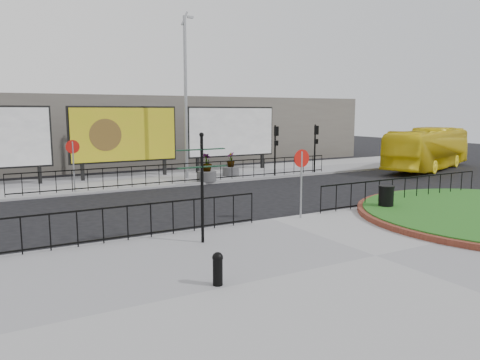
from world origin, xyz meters
TOP-DOWN VIEW (x-y plane):
  - ground at (0.00, 0.00)m, footprint 90.00×90.00m
  - pavement_near at (0.00, -5.00)m, footprint 30.00×10.00m
  - pavement_far at (0.00, 12.00)m, footprint 44.00×6.00m
  - railing_near_left at (-6.00, -0.30)m, footprint 10.00×0.10m
  - railing_near_right at (6.50, -0.30)m, footprint 9.00×0.10m
  - railing_far at (1.00, 9.30)m, footprint 18.00×0.10m
  - speed_sign_far at (-5.00, 9.40)m, footprint 0.64×0.07m
  - speed_sign_near at (1.00, -0.40)m, footprint 0.64×0.07m
  - billboard_mid at (-1.50, 12.97)m, footprint 6.20×0.31m
  - billboard_right at (5.50, 12.97)m, footprint 6.20×0.31m
  - lamp_post at (1.51, 11.00)m, footprint 0.74×0.18m
  - signal_pole_a at (6.50, 9.34)m, footprint 0.22×0.26m
  - signal_pole_b at (9.50, 9.34)m, footprint 0.22×0.26m
  - building_backdrop at (0.00, 22.00)m, footprint 40.00×10.00m
  - fingerpost_sign at (-3.44, -1.55)m, footprint 1.51×0.25m
  - bollard at (-4.61, -4.80)m, footprint 0.24×0.24m
  - litter_bin at (4.50, -1.14)m, footprint 0.60×0.60m
  - bus at (17.64, 7.43)m, footprint 10.32×5.66m
  - planter_b at (2.00, 9.40)m, footprint 1.04×1.04m
  - planter_c at (4.20, 10.69)m, footprint 1.00×1.00m

SIDE VIEW (x-z plane):
  - ground at x=0.00m, z-range 0.00..0.00m
  - pavement_near at x=0.00m, z-range 0.00..0.12m
  - pavement_far at x=0.00m, z-range 0.00..0.12m
  - bollard at x=-4.61m, z-range 0.15..0.91m
  - planter_c at x=4.20m, z-range -0.12..1.29m
  - litter_bin at x=4.50m, z-range 0.12..1.12m
  - planter_b at x=2.00m, z-range -0.11..1.44m
  - railing_near_left at x=-6.00m, z-range 0.12..1.22m
  - railing_near_right at x=6.50m, z-range 0.12..1.22m
  - railing_far at x=1.00m, z-range 0.12..1.22m
  - bus at x=17.64m, z-range 0.00..2.82m
  - speed_sign_far at x=-5.00m, z-range 0.68..3.15m
  - speed_sign_near at x=1.00m, z-range 0.68..3.15m
  - fingerpost_sign at x=-3.44m, z-range 0.45..3.66m
  - signal_pole_a at x=6.50m, z-range 0.60..3.60m
  - signal_pole_b at x=9.50m, z-range 0.60..3.60m
  - building_backdrop at x=0.00m, z-range 0.00..5.00m
  - billboard_mid at x=-1.50m, z-range 0.55..4.65m
  - billboard_right at x=5.50m, z-range 0.55..4.65m
  - lamp_post at x=1.51m, z-range 0.21..9.44m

